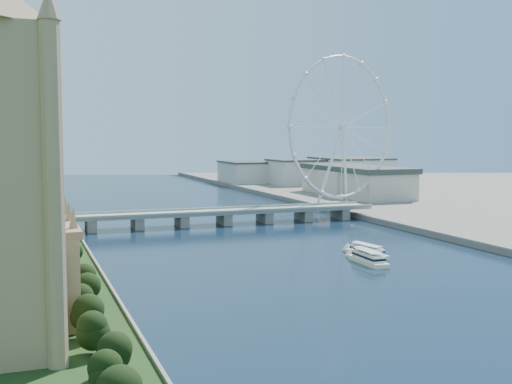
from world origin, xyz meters
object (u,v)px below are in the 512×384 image
victoria_tower (6,162)px  london_eye (342,128)px  tour_boat_near (367,256)px  tour_boat_far (368,263)px

victoria_tower → london_eye: london_eye is taller
london_eye → tour_boat_near: bearing=-114.3°
tour_boat_near → tour_boat_far: tour_boat_far is taller
london_eye → tour_boat_near: 222.06m
victoria_tower → tour_boat_far: 190.90m
london_eye → tour_boat_far: size_ratio=4.00×
tour_boat_near → tour_boat_far: (-8.98, -16.78, 0.00)m
tour_boat_far → victoria_tower: bearing=-149.0°
london_eye → tour_boat_far: (-95.95, -209.62, -67.52)m
victoria_tower → london_eye: bearing=49.6°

